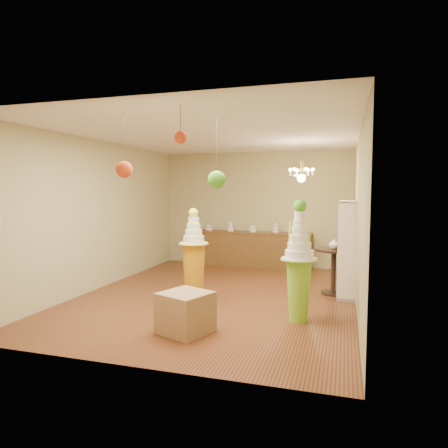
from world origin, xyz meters
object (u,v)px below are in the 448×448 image
(pedestal_orange, at_px, (194,267))
(round_table, at_px, (334,265))
(sideboard, at_px, (253,249))
(pedestal_green, at_px, (299,274))

(pedestal_orange, height_order, round_table, pedestal_orange)
(sideboard, height_order, round_table, sideboard)
(pedestal_orange, bearing_deg, round_table, 34.41)
(round_table, bearing_deg, pedestal_green, -104.25)
(pedestal_orange, bearing_deg, sideboard, 87.41)
(pedestal_orange, bearing_deg, pedestal_green, -8.56)
(pedestal_orange, relative_size, sideboard, 0.56)
(pedestal_green, bearing_deg, pedestal_orange, 171.44)
(pedestal_orange, distance_m, sideboard, 3.81)
(sideboard, distance_m, round_table, 3.08)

